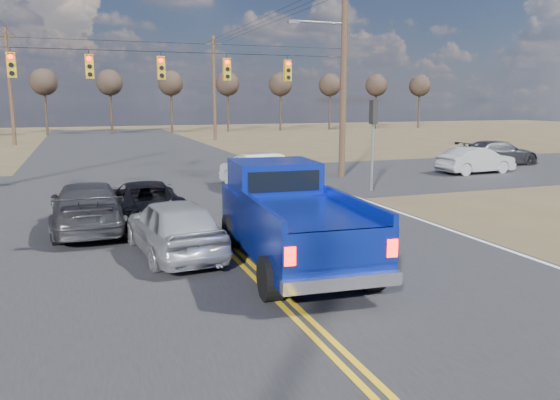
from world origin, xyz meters
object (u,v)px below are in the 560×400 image
object	(u,v)px
cross_car_east_near	(476,160)
cross_car_east_far	(498,153)
pickup_truck	(290,218)
silver_suv	(174,226)
black_suv	(144,201)
dgrey_car_queue	(88,207)
white_car_queue	(256,172)

from	to	relation	value
cross_car_east_near	cross_car_east_far	size ratio (longest dim) A/B	0.84
pickup_truck	silver_suv	size ratio (longest dim) A/B	1.45
black_suv	cross_car_east_far	distance (m)	23.60
silver_suv	cross_car_east_near	bearing A→B (deg)	-156.17
black_suv	dgrey_car_queue	xyz separation A→B (m)	(-1.73, -0.64, 0.06)
pickup_truck	dgrey_car_queue	bearing A→B (deg)	134.62
white_car_queue	cross_car_east_near	world-z (taller)	white_car_queue
pickup_truck	dgrey_car_queue	world-z (taller)	pickup_truck
cross_car_east_near	cross_car_east_far	distance (m)	4.67
black_suv	cross_car_east_far	xyz separation A→B (m)	(21.93, 8.72, 0.06)
silver_suv	pickup_truck	bearing A→B (deg)	139.70
pickup_truck	cross_car_east_near	size ratio (longest dim) A/B	1.48
black_suv	dgrey_car_queue	world-z (taller)	dgrey_car_queue
black_suv	cross_car_east_near	distance (m)	19.08
dgrey_car_queue	cross_car_east_near	distance (m)	20.92
white_car_queue	dgrey_car_queue	size ratio (longest dim) A/B	0.96
cross_car_east_far	pickup_truck	bearing A→B (deg)	126.90
dgrey_car_queue	cross_car_east_near	world-z (taller)	dgrey_car_queue
pickup_truck	cross_car_east_near	distance (m)	19.45
white_car_queue	dgrey_car_queue	xyz separation A→B (m)	(-7.07, -5.50, -0.07)
black_suv	cross_car_east_far	bearing A→B (deg)	-157.84
pickup_truck	dgrey_car_queue	distance (m)	6.93
silver_suv	cross_car_east_far	distance (m)	25.23
pickup_truck	white_car_queue	xyz separation A→B (m)	(2.58, 10.76, -0.33)
cross_car_east_near	silver_suv	bearing A→B (deg)	115.52
pickup_truck	cross_car_east_far	distance (m)	24.11
silver_suv	dgrey_car_queue	bearing A→B (deg)	-66.85
pickup_truck	white_car_queue	distance (m)	11.07
pickup_truck	black_suv	bearing A→B (deg)	119.19
pickup_truck	white_car_queue	world-z (taller)	pickup_truck
silver_suv	cross_car_east_near	distance (m)	20.57
cross_car_east_near	cross_car_east_far	bearing A→B (deg)	-59.55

